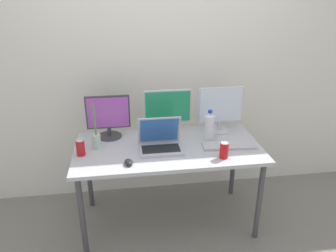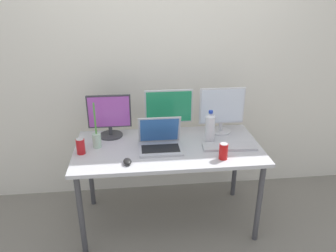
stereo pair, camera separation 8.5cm
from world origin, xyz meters
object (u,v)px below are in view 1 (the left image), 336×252
object	(u,v)px
monitor_center	(168,110)
mouse_by_keyboard	(129,162)
monitor_left	(108,117)
bamboo_vase	(96,140)
work_desk	(168,154)
keyboard_main	(229,146)
soda_can_near_keyboard	(80,148)
soda_can_by_laptop	(224,150)
laptop_silver	(160,141)
water_bottle	(209,127)
monitor_right	(220,109)

from	to	relation	value
monitor_center	mouse_by_keyboard	world-z (taller)	monitor_center
monitor_left	bamboo_vase	xyz separation A→B (m)	(-0.10, -0.20, -0.11)
work_desk	keyboard_main	xyz separation A→B (m)	(0.49, -0.08, 0.08)
monitor_left	soda_can_near_keyboard	xyz separation A→B (m)	(-0.21, -0.30, -0.13)
work_desk	monitor_left	size ratio (longest dim) A/B	4.06
mouse_by_keyboard	soda_can_by_laptop	bearing A→B (deg)	-7.86
monitor_left	work_desk	bearing A→B (deg)	-28.19
mouse_by_keyboard	bamboo_vase	xyz separation A→B (m)	(-0.24, 0.30, 0.06)
monitor_left	laptop_silver	size ratio (longest dim) A/B	1.09
laptop_silver	mouse_by_keyboard	world-z (taller)	laptop_silver
work_desk	monitor_center	world-z (taller)	monitor_center
water_bottle	soda_can_near_keyboard	distance (m)	1.05
water_bottle	keyboard_main	bearing A→B (deg)	-46.63
soda_can_near_keyboard	mouse_by_keyboard	bearing A→B (deg)	-29.31
mouse_by_keyboard	laptop_silver	bearing A→B (deg)	33.26
monitor_center	bamboo_vase	size ratio (longest dim) A/B	1.09
laptop_silver	bamboo_vase	xyz separation A→B (m)	(-0.50, 0.08, 0.01)
monitor_right	soda_can_by_laptop	xyz separation A→B (m)	(-0.11, -0.49, -0.15)
keyboard_main	mouse_by_keyboard	size ratio (longest dim) A/B	4.63
keyboard_main	water_bottle	bearing A→B (deg)	136.94
bamboo_vase	keyboard_main	bearing A→B (deg)	-7.01
soda_can_near_keyboard	soda_can_by_laptop	xyz separation A→B (m)	(1.08, -0.20, 0.00)
monitor_left	water_bottle	distance (m)	0.85
work_desk	monitor_right	distance (m)	0.62
monitor_right	soda_can_near_keyboard	size ratio (longest dim) A/B	3.23
work_desk	soda_can_by_laptop	size ratio (longest dim) A/B	11.93
monitor_right	water_bottle	size ratio (longest dim) A/B	1.50
monitor_left	bamboo_vase	world-z (taller)	bamboo_vase
laptop_silver	soda_can_by_laptop	bearing A→B (deg)	-26.23
laptop_silver	mouse_by_keyboard	xyz separation A→B (m)	(-0.26, -0.23, -0.04)
mouse_by_keyboard	soda_can_by_laptop	distance (m)	0.72
soda_can_near_keyboard	water_bottle	bearing A→B (deg)	6.16
soda_can_by_laptop	soda_can_near_keyboard	bearing A→B (deg)	169.45
monitor_left	mouse_by_keyboard	distance (m)	0.55
mouse_by_keyboard	water_bottle	world-z (taller)	water_bottle
laptop_silver	water_bottle	world-z (taller)	water_bottle
soda_can_by_laptop	laptop_silver	bearing A→B (deg)	153.77
mouse_by_keyboard	soda_can_near_keyboard	xyz separation A→B (m)	(-0.36, 0.20, 0.04)
monitor_left	soda_can_by_laptop	distance (m)	1.01
monitor_right	monitor_center	bearing A→B (deg)	178.79
monitor_center	laptop_silver	distance (m)	0.33
monitor_left	soda_can_by_laptop	bearing A→B (deg)	-30.22
monitor_right	mouse_by_keyboard	xyz separation A→B (m)	(-0.82, -0.49, -0.20)
work_desk	monitor_center	bearing A→B (deg)	82.28
bamboo_vase	monitor_right	bearing A→B (deg)	9.70
keyboard_main	bamboo_vase	world-z (taller)	bamboo_vase
monitor_left	mouse_by_keyboard	world-z (taller)	monitor_left
keyboard_main	laptop_silver	bearing A→B (deg)	178.17
mouse_by_keyboard	water_bottle	size ratio (longest dim) A/B	0.34
water_bottle	bamboo_vase	xyz separation A→B (m)	(-0.93, -0.01, -0.05)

